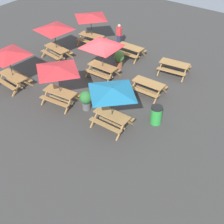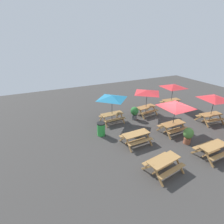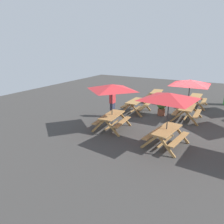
{
  "view_description": "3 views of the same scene",
  "coord_description": "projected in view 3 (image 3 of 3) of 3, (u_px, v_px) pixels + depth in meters",
  "views": [
    {
      "loc": [
        -10.55,
        12.7,
        10.12
      ],
      "look_at": [
        -3.56,
        3.23,
        0.9
      ],
      "focal_mm": 50.0,
      "sensor_mm": 36.0,
      "label": 1
    },
    {
      "loc": [
        -9.17,
        -8.42,
        6.53
      ],
      "look_at": [
        -3.56,
        3.23,
        0.9
      ],
      "focal_mm": 28.0,
      "sensor_mm": 36.0,
      "label": 2
    },
    {
      "loc": [
        12.12,
        1.84,
        4.09
      ],
      "look_at": [
        3.03,
        -3.24,
        0.9
      ],
      "focal_mm": 35.0,
      "sensor_mm": 36.0,
      "label": 3
    }
  ],
  "objects": [
    {
      "name": "picnic_table_6",
      "position": [
        190.0,
        85.0,
        11.96
      ],
      "size": [
        2.83,
        2.83,
        2.34
      ],
      "rotation": [
        0.0,
        0.0,
        0.02
      ],
      "color": "#A87A44",
      "rests_on": "ground"
    },
    {
      "name": "picnic_table_7",
      "position": [
        157.0,
        94.0,
        16.51
      ],
      "size": [
        1.97,
        1.73,
        0.81
      ],
      "rotation": [
        0.0,
        0.0,
        0.13
      ],
      "color": "#A87A44",
      "rests_on": "ground"
    },
    {
      "name": "ground_plane",
      "position": [
        189.0,
        122.0,
        12.18
      ],
      "size": [
        30.24,
        30.24,
        0.0
      ],
      "primitive_type": "plane",
      "color": "#3D3A38",
      "rests_on": "ground"
    },
    {
      "name": "picnic_table_8",
      "position": [
        196.0,
        99.0,
        15.08
      ],
      "size": [
        1.83,
        1.56,
        0.81
      ],
      "rotation": [
        0.0,
        0.0,
        0.02
      ],
      "color": "#A87A44",
      "rests_on": "ground"
    },
    {
      "name": "potted_plant_0",
      "position": [
        162.0,
        105.0,
        13.18
      ],
      "size": [
        0.64,
        0.64,
        1.15
      ],
      "color": "#935138",
      "rests_on": "ground"
    },
    {
      "name": "picnic_table_5",
      "position": [
        136.0,
        104.0,
        13.76
      ],
      "size": [
        1.82,
        1.55,
        0.81
      ],
      "rotation": [
        0.0,
        0.0,
        0.01
      ],
      "color": "#A87A44",
      "rests_on": "ground"
    },
    {
      "name": "picnic_table_1",
      "position": [
        112.0,
        91.0,
        10.58
      ],
      "size": [
        2.15,
        2.15,
        2.34
      ],
      "rotation": [
        0.0,
        0.0,
        0.08
      ],
      "color": "#A87A44",
      "rests_on": "ground"
    },
    {
      "name": "person_standing",
      "position": [
        112.0,
        102.0,
        12.79
      ],
      "size": [
        0.37,
        0.24,
        1.67
      ],
      "rotation": [
        0.0,
        0.0,
        6.23
      ],
      "color": "#2D334C",
      "rests_on": "ground"
    },
    {
      "name": "picnic_table_4",
      "position": [
        169.0,
        100.0,
        8.71
      ],
      "size": [
        2.8,
        2.8,
        2.34
      ],
      "rotation": [
        0.0,
        0.0,
        -0.14
      ],
      "color": "#A87A44",
      "rests_on": "ground"
    }
  ]
}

